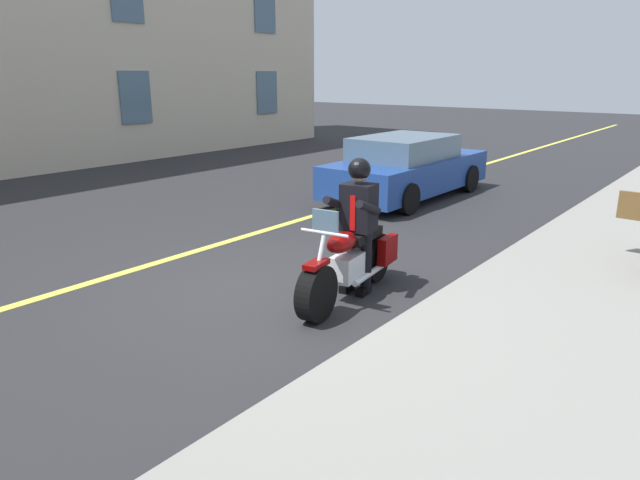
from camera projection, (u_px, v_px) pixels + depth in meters
name	position (u px, v px, depth m)	size (l,w,h in m)	color
ground_plane	(260.00, 291.00, 7.46)	(80.00, 80.00, 0.00)	#28282B
lane_center_stripe	(165.00, 261.00, 8.65)	(60.00, 0.16, 0.01)	#E5DB4C
motorcycle_main	(351.00, 263.00, 7.15)	(2.22, 0.80, 1.26)	black
rider_main	(358.00, 214.00, 7.15)	(0.68, 0.61, 1.74)	black
car_silver	(407.00, 167.00, 12.86)	(4.60, 1.92, 1.40)	navy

